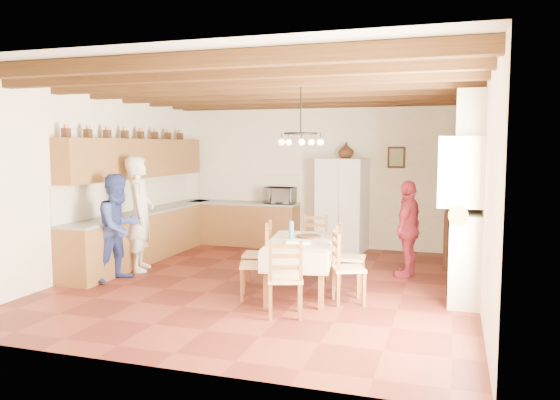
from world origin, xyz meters
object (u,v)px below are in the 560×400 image
object	(u,v)px
chair_left_far	(257,253)
person_man	(140,214)
chair_end_far	(312,245)
chair_left_near	(255,264)
dining_table	(300,246)
microwave	(280,195)
chair_right_far	(350,256)
hutch	(460,203)
chair_right_near	(349,267)
person_woman_blue	(119,227)
person_woman_red	(408,229)
refrigerator	(343,205)
chair_end_near	(285,278)

from	to	relation	value
chair_left_far	person_man	distance (m)	2.26
chair_end_far	chair_left_far	bearing A→B (deg)	-121.29
chair_left_near	dining_table	bearing A→B (deg)	113.60
chair_left_far	microwave	distance (m)	3.15
chair_right_far	person_man	distance (m)	3.59
hutch	chair_right_near	bearing A→B (deg)	-115.15
chair_right_near	person_woman_blue	distance (m)	3.62
chair_left_far	chair_left_near	bearing A→B (deg)	7.01
person_woman_red	chair_left_near	bearing A→B (deg)	-31.29
chair_left_far	chair_right_near	distance (m)	1.56
hutch	person_woman_blue	size ratio (longest dim) A/B	1.31
chair_left_far	person_woman_blue	world-z (taller)	person_woman_blue
chair_right_far	refrigerator	bearing A→B (deg)	10.40
chair_left_far	chair_end_near	distance (m)	1.56
hutch	person_woman_blue	xyz separation A→B (m)	(-5.01, -2.73, -0.26)
chair_right_far	chair_end_near	world-z (taller)	same
dining_table	person_man	xyz separation A→B (m)	(-2.91, 0.54, 0.29)
dining_table	hutch	bearing A→B (deg)	50.08
chair_left_near	chair_end_far	size ratio (longest dim) A/B	1.00
chair_left_near	refrigerator	bearing A→B (deg)	155.11
chair_left_far	chair_right_near	xyz separation A→B (m)	(1.48, -0.51, 0.00)
dining_table	chair_left_near	bearing A→B (deg)	-138.66
chair_end_near	chair_left_far	bearing A→B (deg)	-75.80
chair_end_far	hutch	bearing A→B (deg)	35.73
hutch	chair_left_far	xyz separation A→B (m)	(-2.88, -2.34, -0.61)
dining_table	person_woman_red	bearing A→B (deg)	46.86
dining_table	microwave	size ratio (longest dim) A/B	3.09
chair_left_far	person_woman_red	bearing A→B (deg)	110.03
chair_right_far	person_woman_red	world-z (taller)	person_woman_red
chair_end_near	chair_right_near	bearing A→B (deg)	-146.91
chair_right_far	microwave	bearing A→B (deg)	31.81
chair_end_far	microwave	distance (m)	2.53
chair_right_near	hutch	bearing A→B (deg)	-48.21
chair_left_near	chair_end_far	xyz separation A→B (m)	(0.40, 1.58, 0.00)
chair_left_near	chair_right_near	world-z (taller)	same
chair_left_near	person_woman_red	world-z (taller)	person_woman_red
chair_right_near	chair_right_far	xyz separation A→B (m)	(-0.11, 0.69, 0.00)
chair_left_near	chair_end_near	distance (m)	0.89
hutch	dining_table	bearing A→B (deg)	-128.85
person_man	microwave	world-z (taller)	person_man
person_man	microwave	bearing A→B (deg)	-53.58
chair_left_far	hutch	bearing A→B (deg)	118.74
chair_left_near	person_woman_blue	xyz separation A→B (m)	(-2.34, 0.30, 0.35)
chair_end_far	person_woman_red	bearing A→B (deg)	15.88
chair_right_near	chair_end_near	world-z (taller)	same
chair_left_near	microwave	xyz separation A→B (m)	(-0.83, 3.72, 0.58)
person_woman_red	hutch	bearing A→B (deg)	158.06
chair_right_near	person_man	world-z (taller)	person_man
chair_right_near	chair_right_far	world-z (taller)	same
person_woman_blue	chair_left_near	bearing A→B (deg)	-83.32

